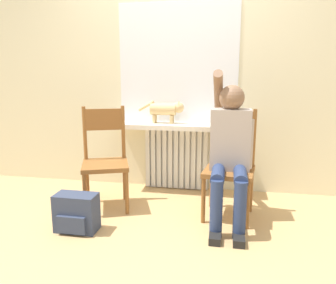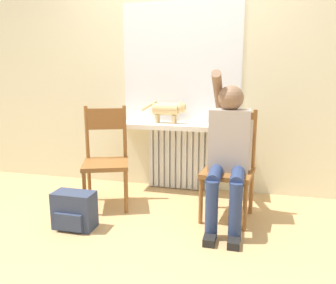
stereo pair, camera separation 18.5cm
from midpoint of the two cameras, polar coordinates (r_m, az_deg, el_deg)
ground_plane at (r=2.71m, az=-1.34°, el=-16.02°), size 12.00×12.00×0.00m
wall_with_window at (r=3.60m, az=3.89°, el=13.07°), size 7.00×0.06×2.70m
radiator at (r=3.64m, az=3.46°, el=-2.83°), size 0.71×0.08×0.70m
windowsill at (r=3.46m, az=3.20°, el=2.75°), size 1.33×0.31×0.05m
window_glass at (r=3.57m, az=3.80°, el=13.50°), size 1.28×0.01×1.25m
chair_left at (r=3.19m, az=-9.14°, el=-2.65°), size 0.54×0.54×0.96m
chair_right at (r=2.95m, az=12.38°, el=-3.98°), size 0.47×0.47×0.96m
person at (r=2.79m, az=12.33°, el=-1.00°), size 0.36×0.96×1.30m
cat at (r=3.48m, az=1.67°, el=5.71°), size 0.50×0.13×0.24m
backpack at (r=2.86m, az=-14.21°, el=-11.54°), size 0.34×0.21×0.31m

